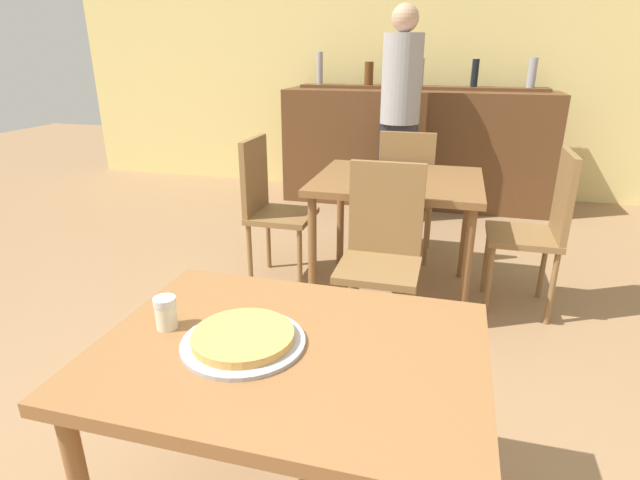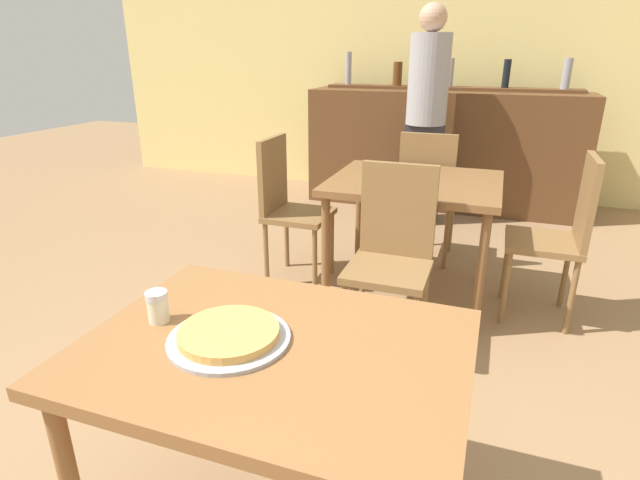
{
  "view_description": "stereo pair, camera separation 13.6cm",
  "coord_description": "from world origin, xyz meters",
  "px_view_note": "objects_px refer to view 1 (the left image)",
  "views": [
    {
      "loc": [
        0.38,
        -1.1,
        1.48
      ],
      "look_at": [
        -0.06,
        0.55,
        0.82
      ],
      "focal_mm": 28.0,
      "sensor_mm": 36.0,
      "label": 1
    },
    {
      "loc": [
        0.51,
        -1.06,
        1.48
      ],
      "look_at": [
        -0.06,
        0.55,
        0.82
      ],
      "focal_mm": 28.0,
      "sensor_mm": 36.0,
      "label": 2
    }
  ],
  "objects_px": {
    "chair_far_side_front": "(382,246)",
    "cheese_shaker": "(166,312)",
    "pizza_tray": "(243,339)",
    "chair_far_side_back": "(406,188)",
    "person_standing": "(400,108)",
    "chair_far_side_left": "(270,202)",
    "chair_far_side_right": "(541,223)"
  },
  "relations": [
    {
      "from": "pizza_tray",
      "to": "cheese_shaker",
      "type": "xyz_separation_m",
      "value": [
        -0.25,
        0.03,
        0.03
      ]
    },
    {
      "from": "chair_far_side_left",
      "to": "pizza_tray",
      "type": "bearing_deg",
      "value": -161.42
    },
    {
      "from": "cheese_shaker",
      "to": "pizza_tray",
      "type": "bearing_deg",
      "value": -6.24
    },
    {
      "from": "chair_far_side_back",
      "to": "pizza_tray",
      "type": "distance_m",
      "value": 2.47
    },
    {
      "from": "chair_far_side_front",
      "to": "pizza_tray",
      "type": "relative_size",
      "value": 2.82
    },
    {
      "from": "pizza_tray",
      "to": "chair_far_side_right",
      "type": "bearing_deg",
      "value": 61.11
    },
    {
      "from": "chair_far_side_front",
      "to": "person_standing",
      "type": "height_order",
      "value": "person_standing"
    },
    {
      "from": "cheese_shaker",
      "to": "person_standing",
      "type": "bearing_deg",
      "value": 85.37
    },
    {
      "from": "chair_far_side_back",
      "to": "chair_far_side_right",
      "type": "relative_size",
      "value": 1.0
    },
    {
      "from": "chair_far_side_left",
      "to": "pizza_tray",
      "type": "relative_size",
      "value": 2.82
    },
    {
      "from": "chair_far_side_left",
      "to": "chair_far_side_right",
      "type": "bearing_deg",
      "value": -90.0
    },
    {
      "from": "chair_far_side_left",
      "to": "chair_far_side_right",
      "type": "distance_m",
      "value": 1.65
    },
    {
      "from": "chair_far_side_right",
      "to": "pizza_tray",
      "type": "xyz_separation_m",
      "value": [
        -1.03,
        -1.86,
        0.19
      ]
    },
    {
      "from": "chair_far_side_left",
      "to": "chair_far_side_right",
      "type": "relative_size",
      "value": 1.0
    },
    {
      "from": "chair_far_side_right",
      "to": "chair_far_side_front",
      "type": "bearing_deg",
      "value": -54.34
    },
    {
      "from": "chair_far_side_back",
      "to": "chair_far_side_left",
      "type": "relative_size",
      "value": 1.0
    },
    {
      "from": "chair_far_side_front",
      "to": "cheese_shaker",
      "type": "height_order",
      "value": "chair_far_side_front"
    },
    {
      "from": "pizza_tray",
      "to": "person_standing",
      "type": "distance_m",
      "value": 3.41
    },
    {
      "from": "chair_far_side_front",
      "to": "chair_far_side_back",
      "type": "height_order",
      "value": "same"
    },
    {
      "from": "chair_far_side_back",
      "to": "chair_far_side_left",
      "type": "distance_m",
      "value": 1.02
    },
    {
      "from": "chair_far_side_front",
      "to": "chair_far_side_back",
      "type": "xyz_separation_m",
      "value": [
        -0.0,
        1.19,
        0.0
      ]
    },
    {
      "from": "chair_far_side_right",
      "to": "person_standing",
      "type": "distance_m",
      "value": 1.89
    },
    {
      "from": "chair_far_side_back",
      "to": "person_standing",
      "type": "xyz_separation_m",
      "value": [
        -0.18,
        0.94,
        0.46
      ]
    },
    {
      "from": "chair_far_side_front",
      "to": "chair_far_side_left",
      "type": "distance_m",
      "value": 1.02
    },
    {
      "from": "chair_far_side_back",
      "to": "chair_far_side_front",
      "type": "bearing_deg",
      "value": 90.0
    },
    {
      "from": "chair_far_side_left",
      "to": "cheese_shaker",
      "type": "bearing_deg",
      "value": -168.36
    },
    {
      "from": "chair_far_side_back",
      "to": "chair_far_side_right",
      "type": "bearing_deg",
      "value": 144.34
    },
    {
      "from": "chair_far_side_back",
      "to": "cheese_shaker",
      "type": "distance_m",
      "value": 2.48
    },
    {
      "from": "chair_far_side_back",
      "to": "person_standing",
      "type": "height_order",
      "value": "person_standing"
    },
    {
      "from": "chair_far_side_back",
      "to": "person_standing",
      "type": "bearing_deg",
      "value": -79.39
    },
    {
      "from": "pizza_tray",
      "to": "chair_far_side_front",
      "type": "bearing_deg",
      "value": 81.0
    },
    {
      "from": "person_standing",
      "to": "chair_far_side_front",
      "type": "bearing_deg",
      "value": -85.27
    }
  ]
}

